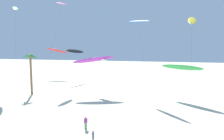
# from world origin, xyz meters

# --- Properties ---
(palm_tree_2) EXTENTS (3.70, 3.78, 8.81)m
(palm_tree_2) POSITION_xyz_m (-17.55, 38.00, 6.80)
(palm_tree_2) COLOR olive
(palm_tree_2) RESTS_ON ground
(flying_kite_0) EXTENTS (3.94, 7.79, 22.35)m
(flying_kite_0) POSITION_xyz_m (-16.88, 50.81, 21.65)
(flying_kite_0) COLOR #EA5193
(flying_kite_0) RESTS_ON ground
(flying_kite_1) EXTENTS (7.17, 10.75, 10.34)m
(flying_kite_1) POSITION_xyz_m (-24.71, 61.15, 9.14)
(flying_kite_1) COLOR red
(flying_kite_1) RESTS_ON ground
(flying_kite_3) EXTENTS (8.48, 10.63, 8.68)m
(flying_kite_3) POSITION_xyz_m (-4.64, 41.40, 7.54)
(flying_kite_3) COLOR purple
(flying_kite_3) RESTS_ON ground
(flying_kite_4) EXTENTS (5.66, 6.87, 20.24)m
(flying_kite_4) POSITION_xyz_m (-23.46, 41.32, 18.98)
(flying_kite_4) COLOR green
(flying_kite_4) RESTS_ON ground
(flying_kite_5) EXTENTS (5.84, 6.65, 16.16)m
(flying_kite_5) POSITION_xyz_m (4.35, 43.82, 15.45)
(flying_kite_5) COLOR blue
(flying_kite_5) RESTS_ON ground
(flying_kite_6) EXTENTS (2.19, 12.54, 14.79)m
(flying_kite_6) POSITION_xyz_m (13.28, 30.64, 13.63)
(flying_kite_6) COLOR yellow
(flying_kite_6) RESTS_ON ground
(flying_kite_7) EXTENTS (3.43, 8.76, 9.97)m
(flying_kite_7) POSITION_xyz_m (-16.00, 56.49, 9.05)
(flying_kite_7) COLOR black
(flying_kite_7) RESTS_ON ground
(flying_kite_8) EXTENTS (5.82, 10.03, 8.24)m
(flying_kite_8) POSITION_xyz_m (-3.73, 42.97, 7.51)
(flying_kite_8) COLOR white
(flying_kite_8) RESTS_ON ground
(flying_kite_9) EXTENTS (8.06, 11.91, 7.00)m
(flying_kite_9) POSITION_xyz_m (12.96, 41.99, 6.30)
(flying_kite_9) COLOR green
(flying_kite_9) RESTS_ON ground
(person_near_left) EXTENTS (0.27, 0.50, 1.64)m
(person_near_left) POSITION_xyz_m (3.09, 20.09, 0.90)
(person_near_left) COLOR #284CA3
(person_near_left) RESTS_ON ground
(person_near_right) EXTENTS (0.37, 0.40, 1.63)m
(person_near_right) POSITION_xyz_m (0.71, 23.89, 0.89)
(person_near_right) COLOR #338E56
(person_near_right) RESTS_ON ground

